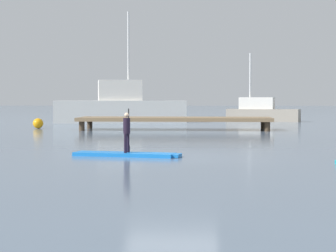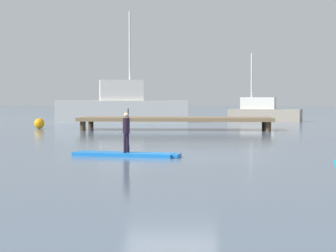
{
  "view_description": "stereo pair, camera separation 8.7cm",
  "coord_description": "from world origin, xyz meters",
  "views": [
    {
      "loc": [
        0.99,
        -16.62,
        1.59
      ],
      "look_at": [
        -0.31,
        3.08,
        0.7
      ],
      "focal_mm": 65.69,
      "sensor_mm": 36.0,
      "label": 1
    },
    {
      "loc": [
        1.07,
        -16.61,
        1.59
      ],
      "look_at": [
        -0.31,
        3.08,
        0.7
      ],
      "focal_mm": 65.69,
      "sensor_mm": 36.0,
      "label": 2
    }
  ],
  "objects": [
    {
      "name": "fishing_boat_white_large",
      "position": [
        -4.79,
        23.28,
        1.0
      ],
      "size": [
        8.75,
        3.65,
        7.25
      ],
      "color": "silver",
      "rests_on": "ground"
    },
    {
      "name": "mooring_buoy_mid",
      "position": [
        -8.01,
        15.31,
        0.27
      ],
      "size": [
        0.55,
        0.55,
        0.55
      ],
      "primitive_type": "sphere",
      "color": "orange",
      "rests_on": "ground"
    },
    {
      "name": "fishing_boat_green_midground",
      "position": [
        4.67,
        26.18,
        0.64
      ],
      "size": [
        5.11,
        2.58,
        4.74
      ],
      "color": "#9E9384",
      "rests_on": "ground"
    },
    {
      "name": "paddler_child_solo",
      "position": [
        -1.25,
        0.1,
        0.72
      ],
      "size": [
        0.23,
        0.39,
        1.21
      ],
      "color": "black",
      "rests_on": "paddleboard_near"
    },
    {
      "name": "ground_plane",
      "position": [
        0.0,
        0.0,
        0.0
      ],
      "size": [
        240.0,
        240.0,
        0.0
      ],
      "primitive_type": "plane",
      "color": "slate"
    },
    {
      "name": "floating_dock",
      "position": [
        -0.7,
        14.33,
        0.54
      ],
      "size": [
        9.69,
        2.65,
        0.64
      ],
      "color": "#846B4C",
      "rests_on": "ground"
    },
    {
      "name": "paddleboard_near",
      "position": [
        -1.24,
        0.09,
        0.05
      ],
      "size": [
        3.04,
        1.19,
        0.1
      ],
      "color": "blue",
      "rests_on": "ground"
    }
  ]
}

